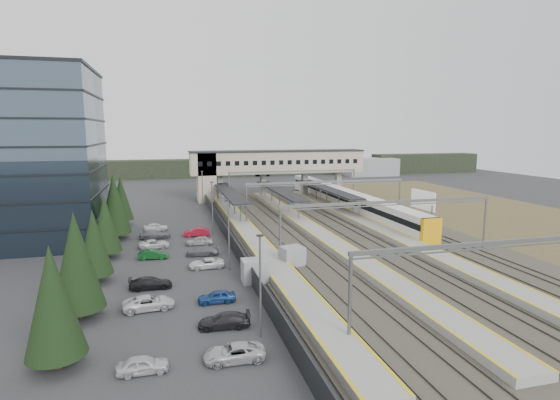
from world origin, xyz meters
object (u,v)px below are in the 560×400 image
object	(u,v)px
train	(345,199)
footbridge	(266,165)
billboard	(423,201)
relay_cabin_far	(292,257)
office_building	(5,156)
relay_cabin_near	(256,271)

from	to	relation	value
train	footbridge	bearing A→B (deg)	125.38
billboard	relay_cabin_far	bearing A→B (deg)	-147.89
office_building	footbridge	world-z (taller)	office_building
office_building	relay_cabin_near	world-z (taller)	office_building
relay_cabin_far	footbridge	size ratio (longest dim) A/B	0.07
train	billboard	world-z (taller)	billboard
footbridge	office_building	bearing A→B (deg)	-145.53
office_building	footbridge	distance (m)	53.18
relay_cabin_far	billboard	world-z (taller)	billboard
billboard	footbridge	bearing A→B (deg)	121.30
relay_cabin_far	footbridge	distance (m)	51.85
relay_cabin_far	office_building	bearing A→B (deg)	149.55
office_building	footbridge	xyz separation A→B (m)	(43.70, 30.00, -4.26)
relay_cabin_near	train	xyz separation A→B (m)	(25.88, 37.44, 0.87)
footbridge	train	bearing A→B (deg)	-54.62
relay_cabin_far	train	distance (m)	39.33
footbridge	relay_cabin_far	bearing A→B (deg)	-99.48
relay_cabin_far	footbridge	world-z (taller)	footbridge
relay_cabin_near	billboard	size ratio (longest dim) A/B	0.45
office_building	relay_cabin_near	size ratio (longest dim) A/B	8.38
relay_cabin_near	relay_cabin_far	world-z (taller)	relay_cabin_near
office_building	relay_cabin_far	distance (m)	42.33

